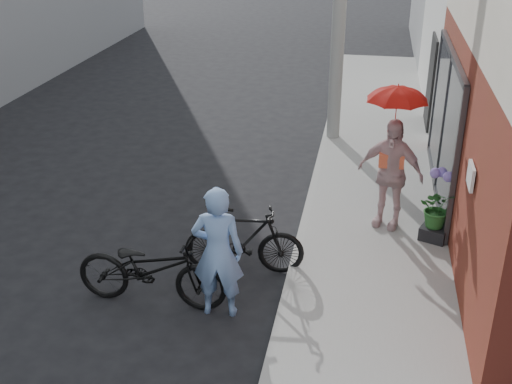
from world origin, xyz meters
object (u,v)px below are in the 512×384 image
(planter, at_px, (435,232))
(bike_right, at_px, (244,240))
(bike_left, at_px, (151,268))
(kimono_woman, at_px, (390,173))
(officer, at_px, (218,252))

(planter, bearing_deg, bike_right, -154.97)
(bike_left, xyz_separation_m, kimono_woman, (3.06, 2.63, 0.48))
(officer, relative_size, bike_left, 0.88)
(officer, height_order, kimono_woman, kimono_woman)
(bike_right, relative_size, kimono_woman, 0.96)
(officer, distance_m, bike_right, 1.11)
(bike_left, relative_size, bike_right, 1.19)
(planter, bearing_deg, bike_left, -149.06)
(bike_right, relative_size, planter, 4.31)
(bike_right, xyz_separation_m, kimono_woman, (2.01, 1.64, 0.50))
(kimono_woman, bearing_deg, planter, -5.62)
(bike_left, relative_size, planter, 5.12)
(officer, distance_m, bike_left, 0.99)
(bike_left, bearing_deg, officer, -91.53)
(bike_left, height_order, bike_right, bike_left)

